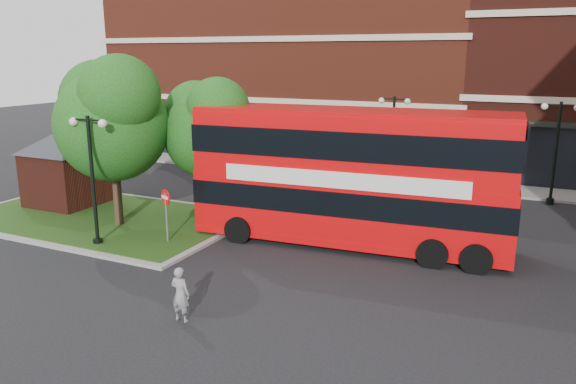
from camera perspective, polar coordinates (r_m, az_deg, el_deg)
The scene contains 15 objects.
ground at distance 19.39m, azimuth -7.23°, elevation -7.99°, with size 120.00×120.00×0.00m, color black.
pavement_far at distance 33.82m, azimuth 8.02°, elevation 1.56°, with size 44.00×3.00×0.12m, color slate.
terrace_far_left at distance 42.96m, azimuth 1.02°, elevation 13.60°, with size 26.00×12.00×14.00m, color maroon.
traffic_island at distance 26.40m, azimuth -18.42°, elevation -2.51°, with size 12.60×7.60×0.15m.
kiosk at distance 28.69m, azimuth -21.73°, elevation 3.10°, with size 6.51×6.51×3.60m.
tree_island_west at distance 24.26m, azimuth -17.55°, elevation 7.57°, with size 5.40×4.71×7.21m.
tree_island_east at distance 24.39m, azimuth -8.21°, elevation 6.79°, with size 4.46×3.90×6.29m.
lamp_island at distance 22.11m, azimuth -19.27°, elevation 1.71°, with size 1.72×0.36×5.00m.
lamp_far_left at distance 30.90m, azimuth 10.59°, elevation 5.52°, with size 1.72×0.36×5.00m.
lamp_far_right at distance 29.87m, azimuth 25.59°, elevation 4.11°, with size 1.72×0.36×5.00m.
bus at distance 21.22m, azimuth 6.33°, elevation 2.40°, with size 12.13×3.63×4.57m.
woman at distance 15.87m, azimuth -10.88°, elevation -10.17°, with size 0.57×0.38×1.57m, color gray.
car_silver at distance 33.22m, azimuth 0.68°, elevation 2.66°, with size 1.74×4.33×1.47m, color silver.
car_white at distance 31.84m, azimuth 12.56°, elevation 1.72°, with size 1.42×4.08×1.34m, color silver.
no_entry_sign at distance 21.83m, azimuth -12.29°, elevation -1.36°, with size 0.57×0.29×2.20m.
Camera 1 is at (9.90, -15.05, 7.18)m, focal length 35.00 mm.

